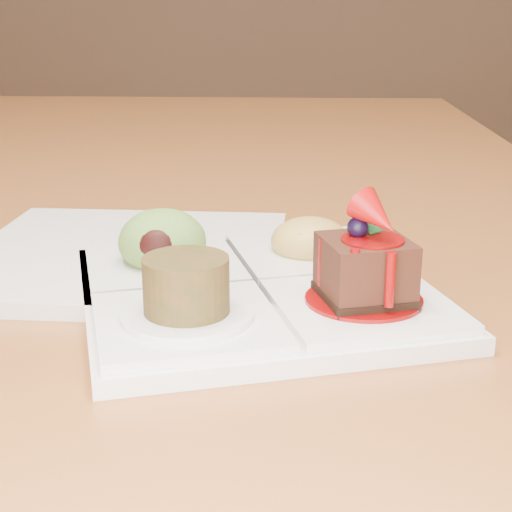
{
  "coord_description": "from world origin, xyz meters",
  "views": [
    {
      "loc": [
        0.17,
        -0.86,
        0.95
      ],
      "look_at": [
        0.15,
        -0.35,
        0.79
      ],
      "focal_mm": 55.0,
      "sensor_mm": 36.0,
      "label": 1
    }
  ],
  "objects": [
    {
      "name": "dining_table",
      "position": [
        0.0,
        0.0,
        0.68
      ],
      "size": [
        1.0,
        1.8,
        0.75
      ],
      "color": "brown",
      "rests_on": "ground"
    },
    {
      "name": "sampler_plate",
      "position": [
        0.15,
        -0.34,
        0.77
      ],
      "size": [
        0.29,
        0.29,
        0.09
      ],
      "rotation": [
        0.0,
        0.0,
        0.29
      ],
      "color": "silver",
      "rests_on": "dining_table"
    },
    {
      "name": "second_plate",
      "position": [
        0.04,
        -0.26,
        0.76
      ],
      "size": [
        0.25,
        0.25,
        0.01
      ],
      "primitive_type": "cube",
      "rotation": [
        0.0,
        0.0,
        -0.03
      ],
      "color": "silver",
      "rests_on": "dining_table"
    }
  ]
}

